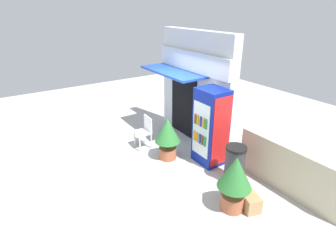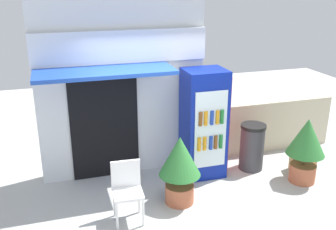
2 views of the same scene
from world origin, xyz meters
TOP-DOWN VIEW (x-y plane):
  - ground at (0.00, 0.00)m, footprint 16.00×16.00m
  - storefront_building at (-0.57, 1.58)m, footprint 2.89×1.14m
  - drink_cooler at (0.78, 1.04)m, footprint 0.73×0.67m
  - plastic_chair at (-0.79, 0.07)m, footprint 0.45×0.42m
  - potted_plant_near_shop at (0.07, 0.25)m, footprint 0.65×0.65m
  - potted_plant_curbside at (2.34, 0.27)m, footprint 0.65×0.65m
  - trash_bin at (1.71, 0.96)m, footprint 0.46×0.46m
  - stone_boundary_wall at (2.60, 1.63)m, footprint 2.44×0.22m
  - cardboard_box at (2.54, 0.55)m, footprint 0.48×0.41m

SIDE VIEW (x-z plane):
  - ground at x=0.00m, z-range 0.00..0.00m
  - cardboard_box at x=2.54m, z-range 0.00..0.32m
  - trash_bin at x=1.71m, z-range 0.00..0.87m
  - stone_boundary_wall at x=2.60m, z-range 0.00..1.04m
  - plastic_chair at x=-0.79m, z-range 0.08..0.97m
  - potted_plant_near_shop at x=0.07m, z-range 0.12..1.24m
  - potted_plant_curbside at x=2.34m, z-range 0.13..1.29m
  - drink_cooler at x=0.78m, z-range 0.00..1.93m
  - storefront_building at x=-0.57m, z-range 0.04..3.16m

